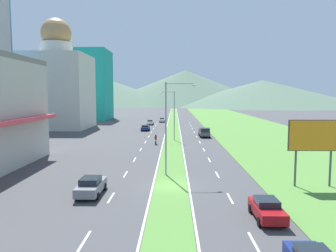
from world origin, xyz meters
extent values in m
plane|color=#424244|center=(0.00, 0.00, 0.00)|extent=(600.00, 600.00, 0.00)
cube|color=#518438|center=(0.00, 60.00, 0.03)|extent=(3.20, 240.00, 0.06)
cube|color=#518438|center=(20.60, 60.00, 0.03)|extent=(24.00, 240.00, 0.06)
cube|color=silver|center=(-5.10, -11.82, 0.01)|extent=(0.16, 2.80, 0.01)
cube|color=silver|center=(-5.10, -3.64, 0.01)|extent=(0.16, 2.80, 0.01)
cube|color=silver|center=(-5.10, 4.55, 0.01)|extent=(0.16, 2.80, 0.01)
cube|color=silver|center=(-5.10, 12.73, 0.01)|extent=(0.16, 2.80, 0.01)
cube|color=silver|center=(-5.10, 20.91, 0.01)|extent=(0.16, 2.80, 0.01)
cube|color=silver|center=(-5.10, 29.09, 0.01)|extent=(0.16, 2.80, 0.01)
cube|color=silver|center=(-5.10, 37.27, 0.01)|extent=(0.16, 2.80, 0.01)
cube|color=silver|center=(-5.10, 45.46, 0.01)|extent=(0.16, 2.80, 0.01)
cube|color=silver|center=(-5.10, 53.64, 0.01)|extent=(0.16, 2.80, 0.01)
cube|color=silver|center=(-5.10, 61.82, 0.01)|extent=(0.16, 2.80, 0.01)
cube|color=silver|center=(-5.10, 70.00, 0.01)|extent=(0.16, 2.80, 0.01)
cube|color=silver|center=(5.10, -11.82, 0.01)|extent=(0.16, 2.80, 0.01)
cube|color=silver|center=(5.10, -3.64, 0.01)|extent=(0.16, 2.80, 0.01)
cube|color=silver|center=(5.10, 4.55, 0.01)|extent=(0.16, 2.80, 0.01)
cube|color=silver|center=(5.10, 12.73, 0.01)|extent=(0.16, 2.80, 0.01)
cube|color=silver|center=(5.10, 20.91, 0.01)|extent=(0.16, 2.80, 0.01)
cube|color=silver|center=(5.10, 29.09, 0.01)|extent=(0.16, 2.80, 0.01)
cube|color=silver|center=(5.10, 37.27, 0.01)|extent=(0.16, 2.80, 0.01)
cube|color=silver|center=(5.10, 45.46, 0.01)|extent=(0.16, 2.80, 0.01)
cube|color=silver|center=(5.10, 53.64, 0.01)|extent=(0.16, 2.80, 0.01)
cube|color=silver|center=(5.10, 61.82, 0.01)|extent=(0.16, 2.80, 0.01)
cube|color=silver|center=(5.10, 70.00, 0.01)|extent=(0.16, 2.80, 0.01)
cube|color=silver|center=(-1.75, 60.00, 0.01)|extent=(0.16, 240.00, 0.01)
cube|color=silver|center=(1.75, 60.00, 0.01)|extent=(0.16, 240.00, 0.01)
cube|color=#D83847|center=(-17.96, 3.21, 5.82)|extent=(2.82, 23.88, 0.64)
cube|color=beige|center=(-30.54, 54.47, 9.68)|extent=(16.18, 16.18, 19.36)
cylinder|color=beige|center=(-30.54, 54.47, 20.91)|extent=(8.17, 8.17, 3.11)
sphere|color=#B27F4C|center=(-30.54, 54.47, 24.80)|extent=(7.78, 7.78, 7.78)
cube|color=teal|center=(-30.91, 85.40, 12.39)|extent=(15.55, 15.55, 24.77)
cone|color=#516B56|center=(-90.17, 263.74, 16.25)|extent=(196.80, 196.80, 32.51)
cone|color=#516B56|center=(10.81, 277.14, 16.10)|extent=(164.62, 164.62, 32.19)
cone|color=#516B56|center=(72.88, 234.78, 10.46)|extent=(159.99, 159.99, 20.92)
cylinder|color=#99999E|center=(-0.59, 4.19, 5.08)|extent=(0.18, 0.18, 10.17)
cylinder|color=#99999E|center=(0.92, 4.29, 10.02)|extent=(3.02, 0.29, 0.10)
ellipsoid|color=silver|center=(2.43, 4.39, 9.82)|extent=(0.56, 0.28, 0.20)
cylinder|color=#99999E|center=(0.32, 31.32, 4.77)|extent=(0.18, 0.18, 9.54)
cylinder|color=#99999E|center=(-0.92, 31.21, 9.39)|extent=(2.50, 0.30, 0.10)
ellipsoid|color=silver|center=(-2.17, 31.11, 9.19)|extent=(0.56, 0.28, 0.20)
cylinder|color=#4C4C51|center=(11.93, 0.06, 1.79)|extent=(0.20, 0.20, 3.58)
cylinder|color=#4C4C51|center=(15.24, 0.06, 1.79)|extent=(0.20, 0.20, 3.58)
cube|color=orange|center=(13.59, -0.04, 4.97)|extent=(4.73, 0.16, 2.79)
cube|color=#4C4C51|center=(13.59, 0.08, 4.97)|extent=(4.93, 0.08, 2.99)
cube|color=maroon|center=(6.89, -8.21, 0.67)|extent=(1.77, 4.09, 0.70)
cube|color=black|center=(6.89, -8.05, 1.24)|extent=(1.52, 1.80, 0.45)
cylinder|color=black|center=(7.74, -9.48, 0.32)|extent=(0.22, 0.64, 0.64)
cylinder|color=black|center=(6.04, -9.48, 0.32)|extent=(0.22, 0.64, 0.64)
cylinder|color=black|center=(7.74, -6.95, 0.32)|extent=(0.22, 0.64, 0.64)
cylinder|color=black|center=(6.04, -6.95, 0.32)|extent=(0.22, 0.64, 0.64)
cube|color=slate|center=(-7.00, -2.84, 0.70)|extent=(1.85, 4.61, 0.77)
cube|color=black|center=(-7.00, -3.03, 1.35)|extent=(1.59, 2.03, 0.51)
cylinder|color=black|center=(-7.89, -1.42, 0.32)|extent=(0.22, 0.64, 0.64)
cylinder|color=black|center=(-6.12, -1.42, 0.32)|extent=(0.22, 0.64, 0.64)
cylinder|color=black|center=(-7.89, -4.27, 0.32)|extent=(0.22, 0.64, 0.64)
cylinder|color=black|center=(-6.12, -4.27, 0.32)|extent=(0.22, 0.64, 0.64)
cube|color=silver|center=(-6.83, 64.30, 0.66)|extent=(1.70, 4.04, 0.69)
cube|color=black|center=(-6.83, 64.14, 1.22)|extent=(1.47, 1.78, 0.44)
cylinder|color=black|center=(-7.64, 65.55, 0.32)|extent=(0.22, 0.64, 0.64)
cylinder|color=black|center=(-6.01, 65.55, 0.32)|extent=(0.22, 0.64, 0.64)
cylinder|color=black|center=(-7.64, 63.05, 0.32)|extent=(0.22, 0.64, 0.64)
cylinder|color=black|center=(-6.01, 63.05, 0.32)|extent=(0.22, 0.64, 0.64)
cube|color=silver|center=(-3.61, 73.92, 0.66)|extent=(1.73, 4.04, 0.67)
cube|color=black|center=(-3.61, 73.75, 1.20)|extent=(1.49, 1.78, 0.42)
cylinder|color=black|center=(-4.44, 75.17, 0.32)|extent=(0.22, 0.64, 0.64)
cylinder|color=black|center=(-2.78, 75.17, 0.32)|extent=(0.22, 0.64, 0.64)
cylinder|color=black|center=(-4.44, 72.66, 0.32)|extent=(0.22, 0.64, 0.64)
cylinder|color=black|center=(-2.78, 72.66, 0.32)|extent=(0.22, 0.64, 0.64)
cube|color=navy|center=(-6.84, 48.72, 0.65)|extent=(1.89, 4.37, 0.66)
cube|color=black|center=(-6.84, 48.55, 1.19)|extent=(1.63, 1.92, 0.42)
cylinder|color=black|center=(-7.74, 50.08, 0.32)|extent=(0.22, 0.64, 0.64)
cylinder|color=black|center=(-5.93, 50.08, 0.32)|extent=(0.22, 0.64, 0.64)
cylinder|color=black|center=(-7.74, 47.37, 0.32)|extent=(0.22, 0.64, 0.64)
cylinder|color=black|center=(-5.93, 47.37, 0.32)|extent=(0.22, 0.64, 0.64)
cube|color=#515459|center=(6.68, 37.28, 0.80)|extent=(2.00, 5.40, 0.80)
cube|color=black|center=(6.68, 35.68, 1.60)|extent=(1.84, 2.00, 0.80)
cube|color=#515459|center=(7.62, 38.38, 1.42)|extent=(0.10, 3.20, 0.44)
cube|color=#515459|center=(5.74, 38.38, 1.42)|extent=(0.10, 3.20, 0.44)
cube|color=#515459|center=(6.68, 39.93, 1.42)|extent=(1.84, 0.10, 0.44)
cylinder|color=black|center=(7.64, 35.66, 0.40)|extent=(0.26, 0.80, 0.80)
cylinder|color=black|center=(5.72, 35.66, 0.40)|extent=(0.26, 0.80, 0.80)
cylinder|color=black|center=(7.64, 38.90, 0.40)|extent=(0.26, 0.80, 0.80)
cylinder|color=black|center=(5.72, 38.90, 0.40)|extent=(0.26, 0.80, 0.80)
cylinder|color=black|center=(-2.98, 27.04, 0.30)|extent=(0.10, 0.60, 0.60)
cylinder|color=black|center=(-2.98, 25.64, 0.30)|extent=(0.12, 0.60, 0.60)
cube|color=#0C5128|center=(-2.98, 26.34, 0.47)|extent=(0.20, 1.12, 0.25)
ellipsoid|color=#0C5128|center=(-2.98, 26.54, 0.83)|extent=(0.24, 0.44, 0.24)
cube|color=maroon|center=(-2.98, 26.24, 1.20)|extent=(0.36, 0.28, 0.70)
sphere|color=black|center=(-2.98, 26.29, 1.67)|extent=(0.26, 0.26, 0.26)
camera|label=1|loc=(0.32, -30.31, 8.77)|focal=34.27mm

